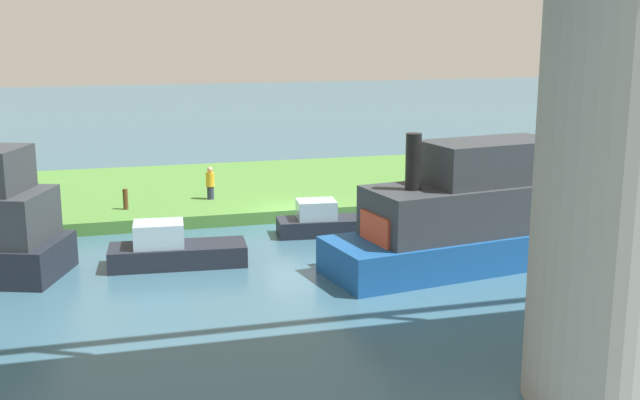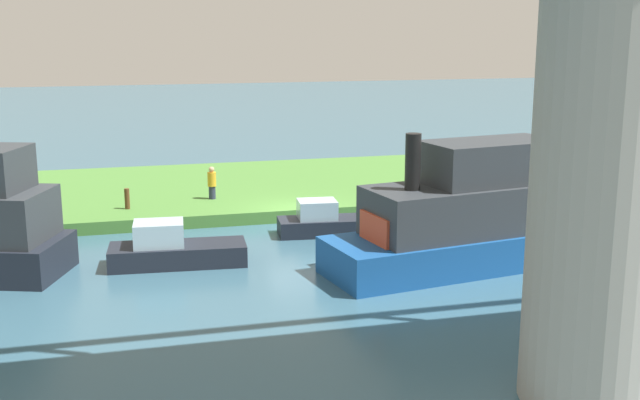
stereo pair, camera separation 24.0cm
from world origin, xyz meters
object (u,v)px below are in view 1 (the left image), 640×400
Objects in this scene: bridge_pylon at (607,150)px; motorboat_red at (467,216)px; marker_buoy at (557,339)px; pontoon_yellow at (327,222)px; motorboat_white at (173,250)px; mooring_post at (125,199)px; person_on_bank at (210,183)px.

bridge_pylon reaches higher than motorboat_red.
motorboat_red is at bearing -96.95° from marker_buoy.
motorboat_white is (5.95, 2.51, 0.06)m from pontoon_yellow.
mooring_post is 8.30m from pontoon_yellow.
bridge_pylon is 15.24m from pontoon_yellow.
bridge_pylon is at bearing 72.61° from marker_buoy.
person_on_bank is 1.67× the size of mooring_post.
bridge_pylon is 5.63m from marker_buoy.
mooring_post is (3.54, 1.02, -0.29)m from person_on_bank.
motorboat_red is 2.01× the size of motorboat_white.
marker_buoy is at bearing 101.46° from pontoon_yellow.
bridge_pylon is 12.69× the size of mooring_post.
mooring_post is at bearing -64.22° from bridge_pylon.
marker_buoy is at bearing 109.77° from person_on_bank.
motorboat_white is at bearing 22.92° from pontoon_yellow.
pontoon_yellow is (1.66, -14.36, -4.80)m from bridge_pylon.
pontoon_yellow is at bearing -78.54° from marker_buoy.
person_on_bank is 3.70m from mooring_post.
pontoon_yellow is (-3.69, 5.07, -0.73)m from person_on_bank.
mooring_post is (8.90, -18.42, -4.36)m from bridge_pylon.
person_on_bank is at bearing -55.69° from motorboat_red.
motorboat_white is (2.25, 7.58, -0.67)m from person_on_bank.
marker_buoy is at bearing 83.05° from motorboat_red.
pontoon_yellow is at bearing -157.08° from motorboat_white.
motorboat_red is 6.17m from pontoon_yellow.
pontoon_yellow is 12.18m from marker_buoy.
motorboat_white is 9.10× the size of marker_buoy.
pontoon_yellow is at bearing -57.51° from motorboat_red.
bridge_pylon reaches higher than motorboat_white.
bridge_pylon is at bearing 105.40° from person_on_bank.
person_on_bank is at bearing -106.56° from motorboat_white.
bridge_pylon is 7.59× the size of person_on_bank.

